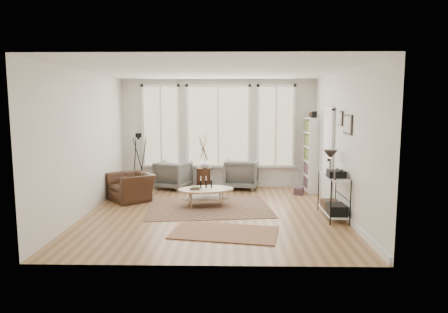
{
  "coord_description": "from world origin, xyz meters",
  "views": [
    {
      "loc": [
        0.38,
        -8.04,
        2.21
      ],
      "look_at": [
        0.2,
        0.6,
        1.1
      ],
      "focal_mm": 32.0,
      "sensor_mm": 36.0,
      "label": 1
    }
  ],
  "objects_px": {
    "coffee_table": "(206,192)",
    "armchair_left": "(173,175)",
    "low_shelf": "(333,192)",
    "accent_chair": "(131,187)",
    "armchair_right": "(242,174)",
    "bookcase": "(312,154)",
    "side_table": "(203,161)"
  },
  "relations": [
    {
      "from": "bookcase",
      "to": "coffee_table",
      "type": "relative_size",
      "value": 1.52
    },
    {
      "from": "coffee_table",
      "to": "side_table",
      "type": "relative_size",
      "value": 0.87
    },
    {
      "from": "coffee_table",
      "to": "armchair_left",
      "type": "bearing_deg",
      "value": 118.39
    },
    {
      "from": "accent_chair",
      "to": "bookcase",
      "type": "bearing_deg",
      "value": 65.53
    },
    {
      "from": "bookcase",
      "to": "accent_chair",
      "type": "bearing_deg",
      "value": -165.28
    },
    {
      "from": "side_table",
      "to": "accent_chair",
      "type": "distance_m",
      "value": 2.16
    },
    {
      "from": "bookcase",
      "to": "armchair_left",
      "type": "height_order",
      "value": "bookcase"
    },
    {
      "from": "accent_chair",
      "to": "side_table",
      "type": "bearing_deg",
      "value": 91.75
    },
    {
      "from": "low_shelf",
      "to": "armchair_left",
      "type": "height_order",
      "value": "low_shelf"
    },
    {
      "from": "coffee_table",
      "to": "accent_chair",
      "type": "relative_size",
      "value": 1.39
    },
    {
      "from": "bookcase",
      "to": "low_shelf",
      "type": "relative_size",
      "value": 1.58
    },
    {
      "from": "bookcase",
      "to": "low_shelf",
      "type": "bearing_deg",
      "value": -91.28
    },
    {
      "from": "armchair_left",
      "to": "armchair_right",
      "type": "relative_size",
      "value": 0.93
    },
    {
      "from": "low_shelf",
      "to": "armchair_left",
      "type": "relative_size",
      "value": 1.6
    },
    {
      "from": "low_shelf",
      "to": "side_table",
      "type": "relative_size",
      "value": 0.84
    },
    {
      "from": "bookcase",
      "to": "low_shelf",
      "type": "distance_m",
      "value": 2.56
    },
    {
      "from": "side_table",
      "to": "coffee_table",
      "type": "bearing_deg",
      "value": -84.43
    },
    {
      "from": "armchair_right",
      "to": "armchair_left",
      "type": "bearing_deg",
      "value": 10.0
    },
    {
      "from": "bookcase",
      "to": "side_table",
      "type": "xyz_separation_m",
      "value": [
        -2.82,
        0.22,
        -0.21
      ]
    },
    {
      "from": "coffee_table",
      "to": "armchair_right",
      "type": "height_order",
      "value": "armchair_right"
    },
    {
      "from": "armchair_right",
      "to": "accent_chair",
      "type": "xyz_separation_m",
      "value": [
        -2.62,
        -1.39,
        -0.08
      ]
    },
    {
      "from": "low_shelf",
      "to": "accent_chair",
      "type": "bearing_deg",
      "value": 162.72
    },
    {
      "from": "low_shelf",
      "to": "side_table",
      "type": "distance_m",
      "value": 3.91
    },
    {
      "from": "coffee_table",
      "to": "low_shelf",
      "type": "bearing_deg",
      "value": -18.54
    },
    {
      "from": "armchair_left",
      "to": "side_table",
      "type": "xyz_separation_m",
      "value": [
        0.8,
        0.05,
        0.37
      ]
    },
    {
      "from": "armchair_left",
      "to": "side_table",
      "type": "relative_size",
      "value": 0.53
    },
    {
      "from": "bookcase",
      "to": "accent_chair",
      "type": "relative_size",
      "value": 2.12
    },
    {
      "from": "coffee_table",
      "to": "accent_chair",
      "type": "xyz_separation_m",
      "value": [
        -1.78,
        0.49,
        0.01
      ]
    },
    {
      "from": "low_shelf",
      "to": "accent_chair",
      "type": "relative_size",
      "value": 1.34
    },
    {
      "from": "side_table",
      "to": "accent_chair",
      "type": "relative_size",
      "value": 1.59
    },
    {
      "from": "coffee_table",
      "to": "armchair_left",
      "type": "distance_m",
      "value": 2.08
    },
    {
      "from": "armchair_left",
      "to": "accent_chair",
      "type": "height_order",
      "value": "armchair_left"
    }
  ]
}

